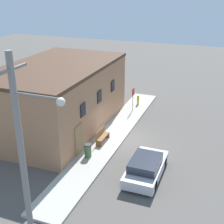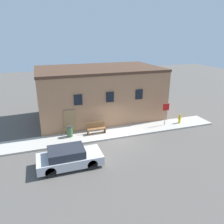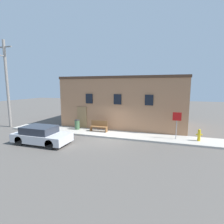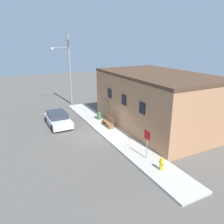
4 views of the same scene
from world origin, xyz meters
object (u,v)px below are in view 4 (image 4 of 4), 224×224
trash_bin (99,115)px  parked_car (58,119)px  bench (108,122)px  stop_sign (147,139)px  utility_pole (69,68)px  fire_hydrant (161,164)px

trash_bin → parked_car: size_ratio=0.22×
trash_bin → bench: bearing=-1.6°
stop_sign → utility_pole: (-16.15, -0.43, 3.04)m
bench → parked_car: 4.97m
bench → trash_bin: size_ratio=1.72×
fire_hydrant → bench: 8.13m
bench → trash_bin: 2.23m
stop_sign → parked_car: size_ratio=0.50×
trash_bin → utility_pole: bearing=-174.0°
stop_sign → bench: bearing=177.5°
stop_sign → trash_bin: stop_sign is taller
fire_hydrant → utility_pole: bearing=-178.7°
fire_hydrant → stop_sign: 1.89m
stop_sign → utility_pole: 16.44m
bench → fire_hydrant: bearing=-2.1°
bench → utility_pole: size_ratio=0.18×
stop_sign → trash_bin: 8.82m
parked_car → stop_sign: bearing=21.8°
bench → utility_pole: 10.45m
fire_hydrant → parked_car: parked_car is taller
stop_sign → bench: size_ratio=1.32×
stop_sign → parked_car: stop_sign is taller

